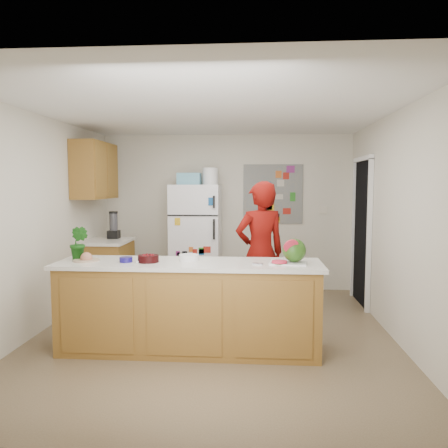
# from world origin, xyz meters

# --- Properties ---
(floor) EXTENTS (4.00, 4.50, 0.02)m
(floor) POSITION_xyz_m (0.00, 0.00, -0.01)
(floor) COLOR brown
(floor) RESTS_ON ground
(wall_back) EXTENTS (4.00, 0.02, 2.50)m
(wall_back) POSITION_xyz_m (0.00, 2.26, 1.25)
(wall_back) COLOR beige
(wall_back) RESTS_ON ground
(wall_left) EXTENTS (0.02, 4.50, 2.50)m
(wall_left) POSITION_xyz_m (-2.01, 0.00, 1.25)
(wall_left) COLOR beige
(wall_left) RESTS_ON ground
(wall_right) EXTENTS (0.02, 4.50, 2.50)m
(wall_right) POSITION_xyz_m (2.01, 0.00, 1.25)
(wall_right) COLOR beige
(wall_right) RESTS_ON ground
(ceiling) EXTENTS (4.00, 4.50, 0.02)m
(ceiling) POSITION_xyz_m (0.00, 0.00, 2.51)
(ceiling) COLOR white
(ceiling) RESTS_ON wall_back
(doorway) EXTENTS (0.03, 0.85, 2.04)m
(doorway) POSITION_xyz_m (1.99, 1.45, 1.02)
(doorway) COLOR black
(doorway) RESTS_ON ground
(peninsula_base) EXTENTS (2.60, 0.62, 0.88)m
(peninsula_base) POSITION_xyz_m (-0.20, -0.50, 0.44)
(peninsula_base) COLOR brown
(peninsula_base) RESTS_ON floor
(peninsula_top) EXTENTS (2.68, 0.70, 0.04)m
(peninsula_top) POSITION_xyz_m (-0.20, -0.50, 0.90)
(peninsula_top) COLOR silver
(peninsula_top) RESTS_ON peninsula_base
(side_counter_base) EXTENTS (0.60, 0.80, 0.86)m
(side_counter_base) POSITION_xyz_m (-1.69, 1.35, 0.43)
(side_counter_base) COLOR brown
(side_counter_base) RESTS_ON floor
(side_counter_top) EXTENTS (0.64, 0.84, 0.04)m
(side_counter_top) POSITION_xyz_m (-1.69, 1.35, 0.88)
(side_counter_top) COLOR silver
(side_counter_top) RESTS_ON side_counter_base
(upper_cabinets) EXTENTS (0.35, 1.00, 0.80)m
(upper_cabinets) POSITION_xyz_m (-1.82, 1.30, 1.90)
(upper_cabinets) COLOR brown
(upper_cabinets) RESTS_ON wall_left
(refrigerator) EXTENTS (0.75, 0.70, 1.70)m
(refrigerator) POSITION_xyz_m (-0.45, 1.88, 0.85)
(refrigerator) COLOR silver
(refrigerator) RESTS_ON floor
(fridge_top_bin) EXTENTS (0.35, 0.28, 0.18)m
(fridge_top_bin) POSITION_xyz_m (-0.55, 1.88, 1.79)
(fridge_top_bin) COLOR #5999B2
(fridge_top_bin) RESTS_ON refrigerator
(photo_collage) EXTENTS (0.95, 0.01, 0.95)m
(photo_collage) POSITION_xyz_m (0.75, 2.24, 1.55)
(photo_collage) COLOR slate
(photo_collage) RESTS_ON wall_back
(person) EXTENTS (0.74, 0.63, 1.74)m
(person) POSITION_xyz_m (0.53, 0.43, 0.87)
(person) COLOR #670A07
(person) RESTS_ON floor
(blender_appliance) EXTENTS (0.12, 0.12, 0.38)m
(blender_appliance) POSITION_xyz_m (-1.64, 1.52, 1.09)
(blender_appliance) COLOR black
(blender_appliance) RESTS_ON side_counter_top
(cutting_board) EXTENTS (0.39, 0.32, 0.01)m
(cutting_board) POSITION_xyz_m (0.80, -0.51, 0.93)
(cutting_board) COLOR silver
(cutting_board) RESTS_ON peninsula_top
(watermelon) EXTENTS (0.23, 0.23, 0.23)m
(watermelon) POSITION_xyz_m (0.86, -0.49, 1.05)
(watermelon) COLOR #23601A
(watermelon) RESTS_ON cutting_board
(watermelon_slice) EXTENTS (0.15, 0.15, 0.02)m
(watermelon_slice) POSITION_xyz_m (0.71, -0.56, 0.94)
(watermelon_slice) COLOR #E83639
(watermelon_slice) RESTS_ON cutting_board
(cherry_bowl) EXTENTS (0.21, 0.21, 0.07)m
(cherry_bowl) POSITION_xyz_m (-0.60, -0.54, 0.96)
(cherry_bowl) COLOR black
(cherry_bowl) RESTS_ON peninsula_top
(white_bowl) EXTENTS (0.26, 0.26, 0.06)m
(white_bowl) POSITION_xyz_m (-0.21, -0.41, 0.95)
(white_bowl) COLOR silver
(white_bowl) RESTS_ON peninsula_top
(cobalt_bowl) EXTENTS (0.16, 0.16, 0.05)m
(cobalt_bowl) POSITION_xyz_m (-0.83, -0.55, 0.95)
(cobalt_bowl) COLOR #150E5D
(cobalt_bowl) RESTS_ON peninsula_top
(plate) EXTENTS (0.28, 0.28, 0.02)m
(plate) POSITION_xyz_m (-1.25, -0.52, 0.93)
(plate) COLOR beige
(plate) RESTS_ON peninsula_top
(paper_towel) EXTENTS (0.18, 0.16, 0.02)m
(paper_towel) POSITION_xyz_m (-0.62, -0.53, 0.93)
(paper_towel) COLOR white
(paper_towel) RESTS_ON peninsula_top
(keys) EXTENTS (0.10, 0.06, 0.01)m
(keys) POSITION_xyz_m (0.49, -0.59, 0.93)
(keys) COLOR slate
(keys) RESTS_ON peninsula_top
(potted_plant) EXTENTS (0.22, 0.19, 0.35)m
(potted_plant) POSITION_xyz_m (-1.36, -0.45, 1.10)
(potted_plant) COLOR #0D3B0A
(potted_plant) RESTS_ON peninsula_top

